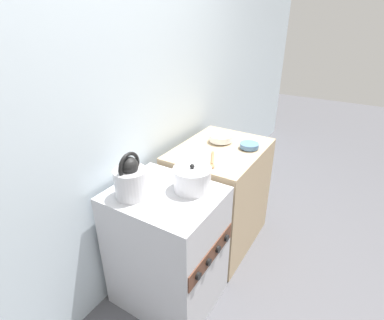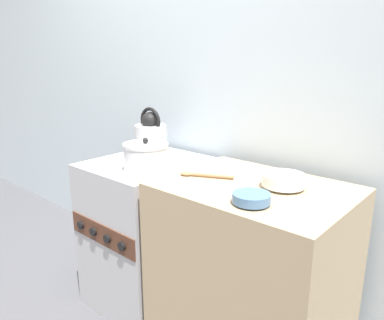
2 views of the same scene
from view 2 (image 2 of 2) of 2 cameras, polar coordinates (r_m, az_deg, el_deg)
name	(u,v)px [view 2 (image 2 of 2)]	position (r m, az deg, el deg)	size (l,w,h in m)	color
wall_back	(194,78)	(2.23, 0.35, 12.42)	(7.00, 0.06, 2.50)	silver
stove	(149,231)	(2.17, -6.50, -10.73)	(0.53, 0.65, 0.82)	#B2B2B7
counter	(251,275)	(1.77, 8.95, -16.99)	(0.78, 0.60, 0.85)	tan
kettle	(151,135)	(2.18, -6.28, 3.75)	(0.23, 0.18, 0.27)	silver
cooking_pot	(146,157)	(1.85, -7.03, 0.48)	(0.22, 0.22, 0.16)	silver
enamel_bowl	(284,180)	(1.57, 13.78, -3.01)	(0.17, 0.17, 0.06)	white
small_ceramic_bowl	(251,198)	(1.38, 9.04, -5.75)	(0.14, 0.14, 0.04)	#4C729E
wooden_spoon	(202,175)	(1.67, 1.57, -2.35)	(0.23, 0.13, 0.02)	olive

